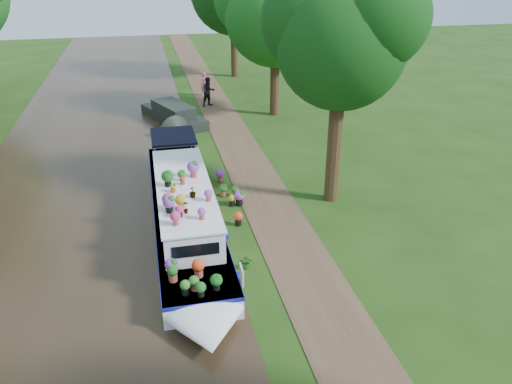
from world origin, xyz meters
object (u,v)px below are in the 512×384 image
object	(u,v)px
plant_boat	(186,212)
pedestrian_pink	(205,84)
pedestrian_dark	(209,92)
second_boat	(174,115)

from	to	relation	value
plant_boat	pedestrian_pink	xyz separation A→B (m)	(3.10, 18.91, -0.03)
plant_boat	pedestrian_pink	distance (m)	19.16
plant_boat	pedestrian_pink	bearing A→B (deg)	80.70
pedestrian_dark	plant_boat	bearing A→B (deg)	-122.42
pedestrian_pink	plant_boat	bearing A→B (deg)	-105.56
second_boat	plant_boat	bearing A→B (deg)	-115.13
second_boat	pedestrian_dark	bearing A→B (deg)	28.49
pedestrian_pink	pedestrian_dark	bearing A→B (deg)	-97.86
second_boat	pedestrian_pink	size ratio (longest dim) A/B	4.14
plant_boat	second_boat	bearing A→B (deg)	87.80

